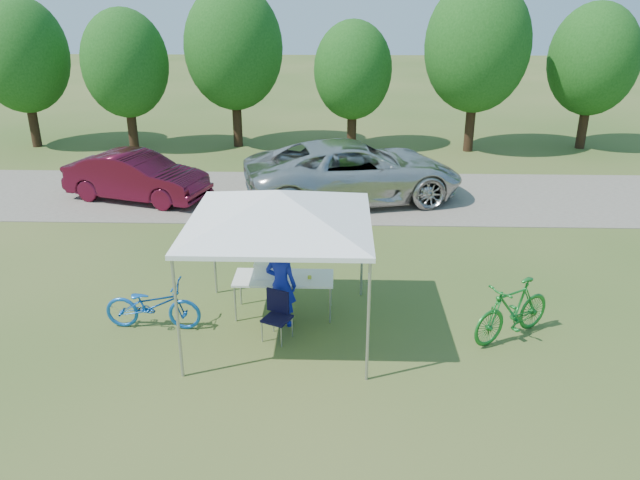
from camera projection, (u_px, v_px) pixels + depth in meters
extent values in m
plane|color=#2D5119|center=(282.00, 331.00, 11.55)|extent=(100.00, 100.00, 0.00)
cube|color=gray|center=(305.00, 196.00, 18.95)|extent=(24.00, 5.00, 0.02)
cylinder|color=#A5A5AA|center=(178.00, 320.00, 9.81)|extent=(0.05, 0.05, 2.10)
cylinder|color=#A5A5AA|center=(368.00, 323.00, 9.73)|extent=(0.05, 0.05, 2.10)
cylinder|color=#A5A5AA|center=(214.00, 246.00, 12.59)|extent=(0.05, 0.05, 2.10)
cylinder|color=#A5A5AA|center=(362.00, 248.00, 12.50)|extent=(0.05, 0.05, 2.10)
cube|color=white|center=(280.00, 223.00, 10.74)|extent=(3.15, 3.15, 0.08)
pyramid|color=white|center=(279.00, 190.00, 10.52)|extent=(4.53, 4.53, 0.55)
cylinder|color=#382314|center=(34.00, 123.00, 24.47)|extent=(0.36, 0.36, 1.89)
ellipsoid|color=#144711|center=(22.00, 55.00, 23.50)|extent=(3.46, 3.46, 4.32)
cylinder|color=#382314|center=(132.00, 127.00, 24.10)|extent=(0.36, 0.36, 1.75)
ellipsoid|color=#144711|center=(125.00, 63.00, 23.20)|extent=(3.20, 3.20, 4.00)
cylinder|color=#382314|center=(237.00, 121.00, 24.49)|extent=(0.36, 0.36, 2.03)
ellipsoid|color=#144711|center=(234.00, 48.00, 23.45)|extent=(3.71, 3.71, 4.64)
cylinder|color=#382314|center=(352.00, 128.00, 24.25)|extent=(0.36, 0.36, 1.61)
ellipsoid|color=#144711|center=(353.00, 70.00, 23.43)|extent=(2.94, 2.94, 3.68)
cylinder|color=#382314|center=(470.00, 124.00, 23.75)|extent=(0.36, 0.36, 2.10)
ellipsoid|color=#144711|center=(477.00, 46.00, 22.68)|extent=(3.84, 3.84, 4.80)
cylinder|color=#382314|center=(583.00, 125.00, 24.23)|extent=(0.36, 0.36, 1.82)
ellipsoid|color=#144711|center=(594.00, 59.00, 23.30)|extent=(3.33, 3.33, 4.16)
cube|color=white|center=(284.00, 278.00, 11.88)|extent=(1.89, 0.79, 0.04)
cylinder|color=#A5A5AA|center=(235.00, 304.00, 11.75)|extent=(0.04, 0.04, 0.74)
cylinder|color=#A5A5AA|center=(330.00, 305.00, 11.69)|extent=(0.04, 0.04, 0.74)
cylinder|color=#A5A5AA|center=(241.00, 288.00, 12.37)|extent=(0.04, 0.04, 0.74)
cylinder|color=#A5A5AA|center=(331.00, 289.00, 12.32)|extent=(0.04, 0.04, 0.74)
cube|color=black|center=(277.00, 319.00, 11.12)|extent=(0.59, 0.59, 0.04)
cube|color=black|center=(278.00, 301.00, 11.23)|extent=(0.42, 0.22, 0.45)
cylinder|color=#A5A5AA|center=(265.00, 335.00, 11.02)|extent=(0.02, 0.02, 0.40)
cylinder|color=#A5A5AA|center=(287.00, 335.00, 11.01)|extent=(0.02, 0.02, 0.40)
cylinder|color=#A5A5AA|center=(268.00, 324.00, 11.39)|extent=(0.02, 0.02, 0.40)
cylinder|color=#A5A5AA|center=(289.00, 324.00, 11.38)|extent=(0.02, 0.02, 0.40)
cube|color=white|center=(266.00, 270.00, 11.84)|extent=(0.40, 0.27, 0.27)
cube|color=white|center=(265.00, 263.00, 11.78)|extent=(0.42, 0.29, 0.04)
cylinder|color=gold|center=(310.00, 277.00, 11.81)|extent=(0.07, 0.07, 0.06)
imported|color=#141DA4|center=(281.00, 285.00, 11.49)|extent=(0.68, 0.55, 1.63)
imported|color=#1455AF|center=(153.00, 305.00, 11.49)|extent=(1.81, 0.69, 0.94)
imported|color=#1A7626|center=(513.00, 310.00, 11.14)|extent=(1.82, 1.45, 1.11)
imported|color=beige|center=(354.00, 171.00, 18.22)|extent=(6.89, 4.46, 1.76)
imported|color=#4C0C1E|center=(137.00, 177.00, 18.35)|extent=(4.50, 2.63, 1.40)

